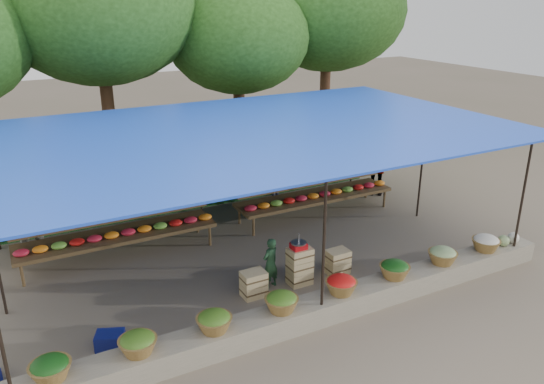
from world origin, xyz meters
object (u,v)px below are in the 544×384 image
vendor_seated (270,263)px  blue_crate_back (110,340)px  crate_counter (298,270)px  weighing_scale (299,245)px

vendor_seated → blue_crate_back: vendor_seated is taller
crate_counter → blue_crate_back: crate_counter is taller
vendor_seated → crate_counter: bearing=144.5°
crate_counter → weighing_scale: 0.54m
weighing_scale → vendor_seated: bearing=164.0°
vendor_seated → blue_crate_back: 3.23m
vendor_seated → blue_crate_back: size_ratio=2.32×
crate_counter → vendor_seated: 0.60m
weighing_scale → blue_crate_back: (-3.70, -0.33, -0.71)m
weighing_scale → blue_crate_back: 3.78m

